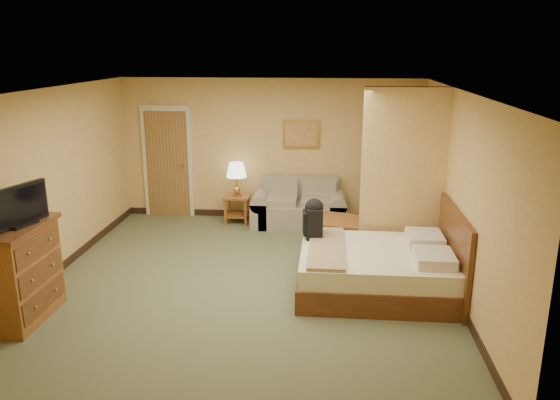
# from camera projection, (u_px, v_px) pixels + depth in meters

# --- Properties ---
(floor) EXTENTS (6.00, 6.00, 0.00)m
(floor) POSITION_uv_depth(u_px,v_px,m) (248.00, 282.00, 7.52)
(floor) COLOR #555C3B
(floor) RESTS_ON ground
(ceiling) EXTENTS (6.00, 6.00, 0.00)m
(ceiling) POSITION_uv_depth(u_px,v_px,m) (244.00, 91.00, 6.82)
(ceiling) COLOR white
(ceiling) RESTS_ON back_wall
(back_wall) EXTENTS (5.50, 0.02, 2.60)m
(back_wall) POSITION_uv_depth(u_px,v_px,m) (271.00, 150.00, 10.05)
(back_wall) COLOR tan
(back_wall) RESTS_ON floor
(left_wall) EXTENTS (0.02, 6.00, 2.60)m
(left_wall) POSITION_uv_depth(u_px,v_px,m) (46.00, 186.00, 7.42)
(left_wall) COLOR tan
(left_wall) RESTS_ON floor
(right_wall) EXTENTS (0.02, 6.00, 2.60)m
(right_wall) POSITION_uv_depth(u_px,v_px,m) (460.00, 196.00, 6.93)
(right_wall) COLOR tan
(right_wall) RESTS_ON floor
(partition) EXTENTS (1.20, 0.15, 2.60)m
(partition) POSITION_uv_depth(u_px,v_px,m) (403.00, 178.00, 7.87)
(partition) COLOR tan
(partition) RESTS_ON floor
(door) EXTENTS (0.94, 0.16, 2.10)m
(door) POSITION_uv_depth(u_px,v_px,m) (168.00, 163.00, 10.26)
(door) COLOR beige
(door) RESTS_ON floor
(baseboard) EXTENTS (5.50, 0.02, 0.12)m
(baseboard) POSITION_uv_depth(u_px,v_px,m) (271.00, 214.00, 10.38)
(baseboard) COLOR black
(baseboard) RESTS_ON floor
(loveseat) EXTENTS (1.70, 0.79, 0.86)m
(loveseat) POSITION_uv_depth(u_px,v_px,m) (299.00, 210.00, 9.87)
(loveseat) COLOR gray
(loveseat) RESTS_ON floor
(side_table) EXTENTS (0.46, 0.46, 0.51)m
(side_table) POSITION_uv_depth(u_px,v_px,m) (237.00, 205.00, 10.03)
(side_table) COLOR brown
(side_table) RESTS_ON floor
(table_lamp) EXTENTS (0.37, 0.37, 0.61)m
(table_lamp) POSITION_uv_depth(u_px,v_px,m) (236.00, 171.00, 9.86)
(table_lamp) COLOR #BA8744
(table_lamp) RESTS_ON side_table
(coffee_table) EXTENTS (0.89, 0.89, 0.48)m
(coffee_table) POSITION_uv_depth(u_px,v_px,m) (342.00, 228.00, 8.72)
(coffee_table) COLOR brown
(coffee_table) RESTS_ON floor
(wall_picture) EXTENTS (0.67, 0.04, 0.52)m
(wall_picture) POSITION_uv_depth(u_px,v_px,m) (301.00, 134.00, 9.89)
(wall_picture) COLOR #B78E3F
(wall_picture) RESTS_ON back_wall
(dresser) EXTENTS (0.58, 1.10, 1.17)m
(dresser) POSITION_uv_depth(u_px,v_px,m) (20.00, 273.00, 6.35)
(dresser) COLOR brown
(dresser) RESTS_ON floor
(tv) EXTENTS (0.28, 0.76, 0.47)m
(tv) POSITION_uv_depth(u_px,v_px,m) (19.00, 207.00, 6.13)
(tv) COLOR black
(tv) RESTS_ON dresser
(bed) EXTENTS (2.07, 1.76, 1.14)m
(bed) POSITION_uv_depth(u_px,v_px,m) (382.00, 269.00, 7.18)
(bed) COLOR #512813
(bed) RESTS_ON floor
(backpack) EXTENTS (0.26, 0.35, 0.56)m
(backpack) POSITION_uv_depth(u_px,v_px,m) (314.00, 217.00, 7.55)
(backpack) COLOR black
(backpack) RESTS_ON bed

